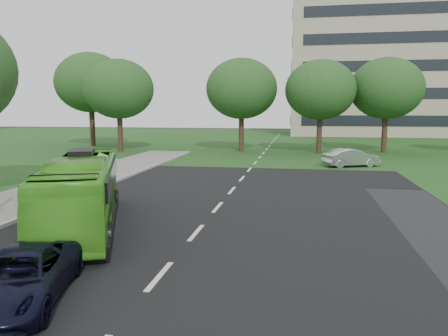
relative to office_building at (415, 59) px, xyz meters
name	(u,v)px	position (x,y,z in m)	size (l,w,h in m)	color
ground	(208,219)	(-21.96, -61.96, -12.50)	(160.00, 160.00, 0.00)	black
street_surfaces	(256,156)	(-22.34, -39.21, -12.47)	(120.00, 120.00, 0.15)	black
office_building	(415,59)	(0.00, 0.00, 0.00)	(40.10, 20.10, 25.00)	tan
tree_park_a	(119,89)	(-36.20, -37.05, -6.31)	(6.86, 6.86, 9.12)	black
tree_park_b	(242,89)	(-24.31, -34.75, -6.27)	(7.04, 7.04, 9.23)	black
tree_park_c	(321,90)	(-16.68, -35.18, -6.46)	(6.71, 6.71, 8.91)	black
tree_park_d	(387,89)	(-10.42, -33.70, -6.30)	(6.92, 6.92, 9.15)	black
tree_park_f	(91,83)	(-42.00, -31.39, -5.30)	(7.93, 7.93, 10.58)	black
bus	(81,192)	(-26.24, -63.86, -11.22)	(2.15, 9.18, 2.56)	#50B828
sedan	(351,158)	(-14.73, -44.96, -11.82)	(1.44, 4.12, 1.36)	#A2A2A6
suv	(18,278)	(-24.52, -69.96, -11.91)	(1.95, 4.22, 1.17)	black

